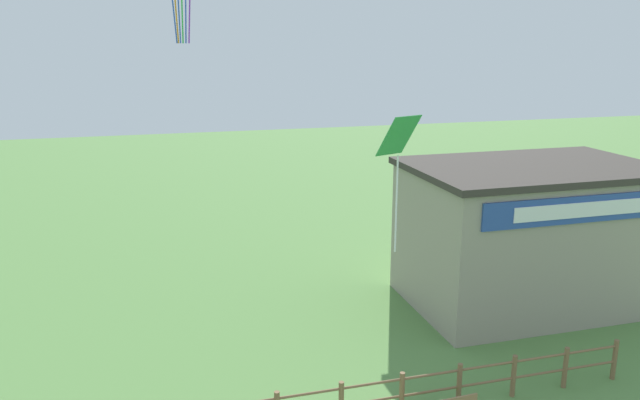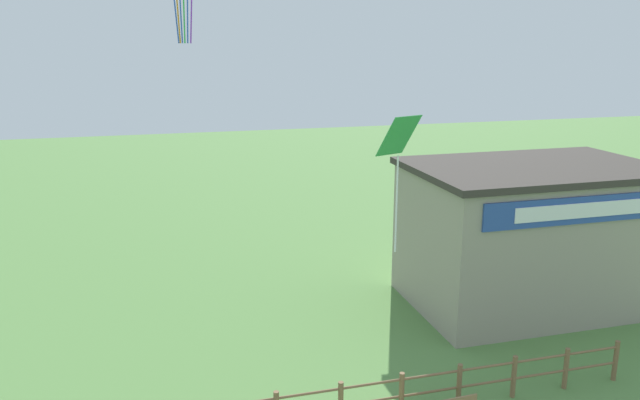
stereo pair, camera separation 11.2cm
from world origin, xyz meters
name	(u,v)px [view 1 (the left image)]	position (x,y,z in m)	size (l,w,h in m)	color
seaside_building	(528,234)	(9.13, 10.99, 2.66)	(8.94, 5.88, 5.30)	gray
kite_green_diamond	(398,151)	(2.04, 6.87, 6.83)	(1.15, 1.03, 3.78)	green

